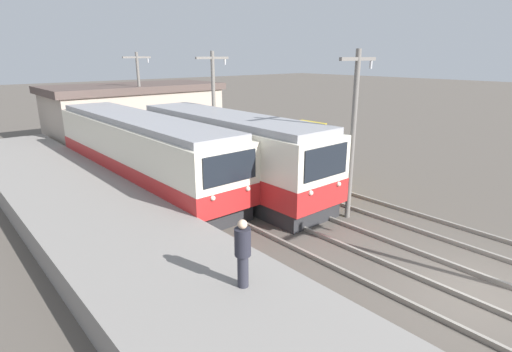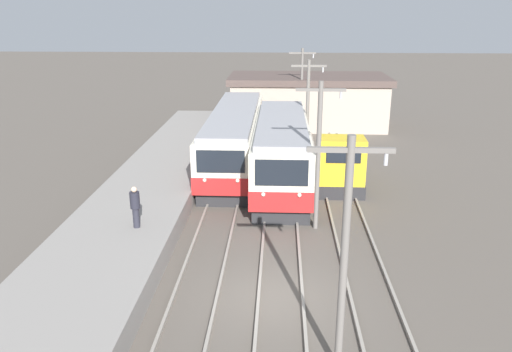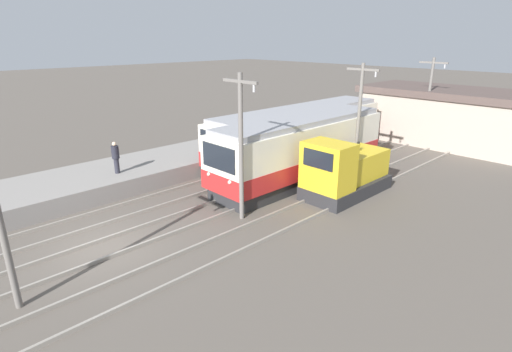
{
  "view_description": "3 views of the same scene",
  "coord_description": "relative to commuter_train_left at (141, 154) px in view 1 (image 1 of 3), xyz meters",
  "views": [
    {
      "loc": [
        -10.54,
        -3.12,
        6.1
      ],
      "look_at": [
        -0.32,
        8.77,
        1.36
      ],
      "focal_mm": 28.0,
      "sensor_mm": 36.0,
      "label": 1
    },
    {
      "loc": [
        0.07,
        -14.33,
        8.99
      ],
      "look_at": [
        -0.97,
        7.59,
        1.67
      ],
      "focal_mm": 35.0,
      "sensor_mm": 36.0,
      "label": 2
    },
    {
      "loc": [
        13.84,
        -5.17,
        7.65
      ],
      "look_at": [
        0.71,
        7.43,
        1.3
      ],
      "focal_mm": 28.0,
      "sensor_mm": 36.0,
      "label": 3
    }
  ],
  "objects": [
    {
      "name": "commuter_train_left",
      "position": [
        0.0,
        0.0,
        0.0
      ],
      "size": [
        2.84,
        14.36,
        3.39
      ],
      "color": "#28282B",
      "rests_on": "ground"
    },
    {
      "name": "station_building",
      "position": [
        4.95,
        11.39,
        0.46
      ],
      "size": [
        12.6,
        6.3,
        4.04
      ],
      "color": "#AD9E8E",
      "rests_on": "ground"
    },
    {
      "name": "commuter_train_center",
      "position": [
        2.8,
        -3.24,
        0.07
      ],
      "size": [
        2.84,
        11.7,
        3.56
      ],
      "color": "#28282B",
      "rests_on": "ground"
    },
    {
      "name": "shunting_locomotive",
      "position": [
        5.8,
        -3.39,
        -0.38
      ],
      "size": [
        2.4,
        5.05,
        3.0
      ],
      "color": "#28282B",
      "rests_on": "ground"
    },
    {
      "name": "ground_plane",
      "position": [
        2.6,
        -14.61,
        -1.59
      ],
      "size": [
        200.0,
        200.0,
        0.0
      ],
      "primitive_type": "plane",
      "color": "#564F47"
    },
    {
      "name": "person_on_platform",
      "position": [
        -2.83,
        -11.32,
        0.25
      ],
      "size": [
        0.38,
        0.38,
        1.68
      ],
      "color": "#282833",
      "rests_on": "platform_left"
    },
    {
      "name": "catenary_mast_distant",
      "position": [
        4.31,
        8.94,
        1.89
      ],
      "size": [
        2.0,
        0.2,
        6.34
      ],
      "color": "slate",
      "rests_on": "ground"
    },
    {
      "name": "track_left",
      "position": [
        0.0,
        -14.61,
        -1.52
      ],
      "size": [
        1.54,
        60.0,
        0.14
      ],
      "color": "gray",
      "rests_on": "ground"
    },
    {
      "name": "catenary_mast_mid",
      "position": [
        4.31,
        -9.0,
        1.89
      ],
      "size": [
        2.0,
        0.2,
        6.34
      ],
      "color": "slate",
      "rests_on": "ground"
    },
    {
      "name": "track_center",
      "position": [
        2.8,
        -14.61,
        -1.52
      ],
      "size": [
        1.54,
        60.0,
        0.14
      ],
      "color": "gray",
      "rests_on": "ground"
    },
    {
      "name": "catenary_mast_far",
      "position": [
        4.31,
        -0.03,
        1.89
      ],
      "size": [
        2.0,
        0.2,
        6.34
      ],
      "color": "slate",
      "rests_on": "ground"
    }
  ]
}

